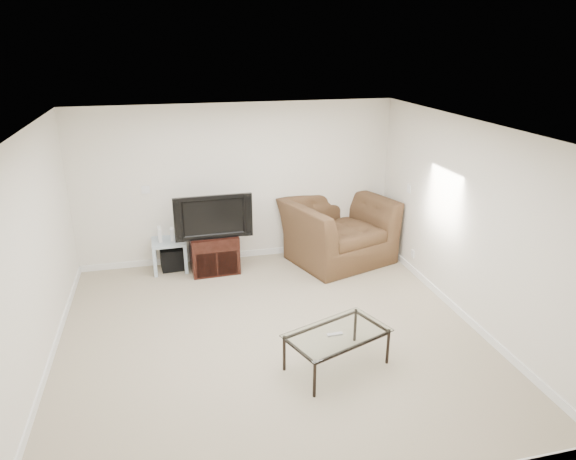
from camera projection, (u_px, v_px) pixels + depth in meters
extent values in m
plane|color=tan|center=(271.00, 337.00, 6.21)|extent=(5.00, 5.00, 0.00)
plane|color=white|center=(269.00, 129.00, 5.34)|extent=(5.00, 5.00, 0.00)
cube|color=silver|center=(238.00, 184.00, 8.05)|extent=(5.00, 0.02, 2.50)
cube|color=silver|center=(30.00, 262.00, 5.22)|extent=(0.02, 5.00, 2.50)
cube|color=silver|center=(468.00, 223.00, 6.33)|extent=(0.02, 5.00, 2.50)
cube|color=white|center=(146.00, 190.00, 7.73)|extent=(0.12, 0.02, 0.12)
cube|color=white|center=(409.00, 189.00, 7.78)|extent=(0.02, 0.09, 0.13)
cube|color=white|center=(413.00, 254.00, 7.84)|extent=(0.02, 0.08, 0.12)
cube|color=black|center=(214.00, 242.00, 7.77)|extent=(0.40, 0.29, 0.05)
imported|color=black|center=(213.00, 215.00, 7.62)|extent=(1.08, 0.24, 0.66)
cube|color=black|center=(172.00, 258.00, 8.00)|extent=(0.36, 0.36, 0.34)
cube|color=white|center=(160.00, 234.00, 7.78)|extent=(0.06, 0.17, 0.22)
cube|color=silver|center=(172.00, 234.00, 7.83)|extent=(0.05, 0.14, 0.19)
imported|color=#512F1F|center=(338.00, 220.00, 8.18)|extent=(1.78, 1.44, 1.35)
cube|color=#B2B2B7|center=(335.00, 334.00, 5.45)|extent=(0.17, 0.05, 0.02)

